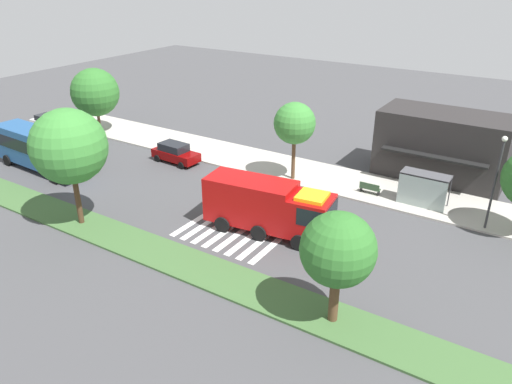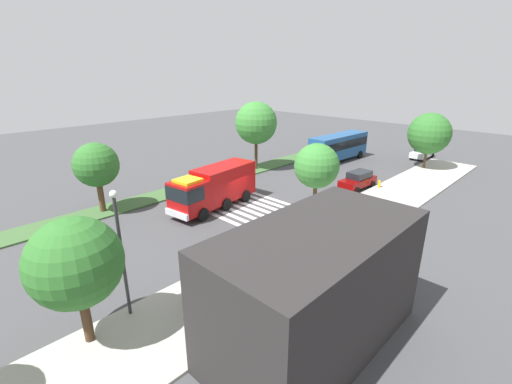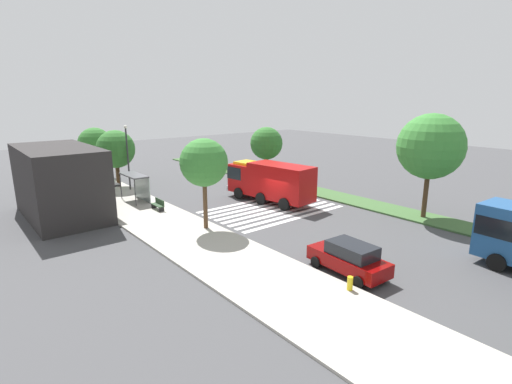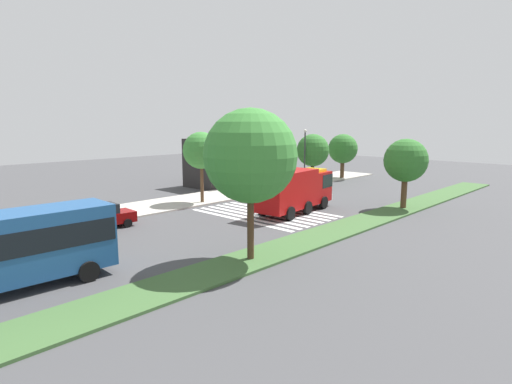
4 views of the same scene
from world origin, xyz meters
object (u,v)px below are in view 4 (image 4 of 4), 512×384
(bench_near_shelter, at_px, (247,189))
(fire_hydrant, at_px, (71,222))
(fire_truck, at_px, (296,188))
(parked_car_mid, at_px, (100,216))
(sidewalk_tree_east, at_px, (313,150))
(bus_stop_shelter, at_px, (272,173))
(median_tree_far_west, at_px, (250,156))
(sidewalk_tree_far_east, at_px, (343,149))
(median_tree_west, at_px, (406,161))
(sidewalk_tree_west, at_px, (201,151))
(street_lamp, at_px, (305,153))

(bench_near_shelter, height_order, fire_hydrant, bench_near_shelter)
(fire_truck, bearing_deg, parked_car_mid, 148.23)
(bench_near_shelter, relative_size, sidewalk_tree_east, 0.27)
(fire_truck, height_order, bus_stop_shelter, fire_truck)
(fire_truck, xyz_separation_m, bench_near_shelter, (3.48, 9.29, -1.42))
(median_tree_far_west, distance_m, fire_hydrant, 15.65)
(sidewalk_tree_east, bearing_deg, fire_truck, -148.75)
(sidewalk_tree_far_east, xyz_separation_m, median_tree_west, (-13.73, -14.78, 0.24))
(bench_near_shelter, xyz_separation_m, sidewalk_tree_west, (-6.52, -0.61, 4.33))
(median_tree_far_west, relative_size, median_tree_west, 1.36)
(sidewalk_tree_west, bearing_deg, bench_near_shelter, 5.35)
(parked_car_mid, distance_m, fire_hydrant, 2.22)
(fire_hydrant, bearing_deg, sidewalk_tree_east, 0.96)
(sidewalk_tree_west, xyz_separation_m, fire_hydrant, (-12.41, -0.50, -4.43))
(median_tree_far_west, bearing_deg, bus_stop_shelter, 38.71)
(fire_truck, bearing_deg, bus_stop_shelter, 44.16)
(bus_stop_shelter, distance_m, sidewalk_tree_west, 10.97)
(bench_near_shelter, relative_size, fire_hydrant, 2.29)
(median_tree_far_west, bearing_deg, sidewalk_tree_far_east, 24.24)
(street_lamp, relative_size, sidewalk_tree_east, 1.10)
(bus_stop_shelter, xyz_separation_m, sidewalk_tree_west, (-10.52, -0.63, 3.03))
(parked_car_mid, xyz_separation_m, bench_near_shelter, (17.56, 2.81, -0.31))
(parked_car_mid, height_order, fire_hydrant, parked_car_mid)
(sidewalk_tree_east, xyz_separation_m, median_tree_far_west, (-26.05, -14.78, 1.62))
(parked_car_mid, xyz_separation_m, fire_hydrant, (-1.38, 1.70, -0.41))
(parked_car_mid, distance_m, street_lamp, 26.48)
(sidewalk_tree_east, height_order, median_tree_far_west, median_tree_far_west)
(sidewalk_tree_west, distance_m, sidewalk_tree_far_east, 24.13)
(sidewalk_tree_west, relative_size, median_tree_west, 1.09)
(sidewalk_tree_east, bearing_deg, bench_near_shelter, 176.77)
(sidewalk_tree_far_east, bearing_deg, fire_hydrant, -179.22)
(sidewalk_tree_west, distance_m, fire_hydrant, 13.19)
(bus_stop_shelter, xyz_separation_m, sidewalk_tree_east, (6.82, -0.63, 2.23))
(sidewalk_tree_east, bearing_deg, street_lamp, -169.43)
(sidewalk_tree_west, xyz_separation_m, sidewalk_tree_far_east, (24.12, 0.00, -0.93))
(parked_car_mid, bearing_deg, sidewalk_tree_west, 14.66)
(bus_stop_shelter, relative_size, sidewalk_tree_east, 0.59)
(median_tree_far_west, height_order, fire_hydrant, median_tree_far_west)
(bus_stop_shelter, bearing_deg, sidewalk_tree_far_east, -2.67)
(street_lamp, height_order, median_tree_west, street_lamp)
(sidewalk_tree_west, xyz_separation_m, median_tree_west, (10.38, -14.78, -0.69))
(bench_near_shelter, bearing_deg, sidewalk_tree_far_east, -1.99)
(sidewalk_tree_east, bearing_deg, parked_car_mid, -175.57)
(median_tree_west, bearing_deg, bus_stop_shelter, 89.48)
(median_tree_far_west, bearing_deg, fire_truck, 27.45)
(street_lamp, height_order, sidewalk_tree_far_east, street_lamp)
(bench_near_shelter, xyz_separation_m, sidewalk_tree_far_east, (17.59, -0.61, 3.40))
(sidewalk_tree_west, height_order, fire_hydrant, sidewalk_tree_west)
(median_tree_far_west, relative_size, fire_hydrant, 11.58)
(sidewalk_tree_west, relative_size, median_tree_far_west, 0.80)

